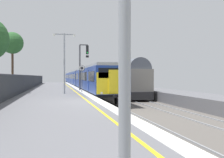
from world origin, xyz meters
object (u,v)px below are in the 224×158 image
at_px(background_tree_left, 12,44).
at_px(speed_limit_sign, 82,75).
at_px(commuter_train_at_platform, 79,78).
at_px(signal_gantry, 82,62).
at_px(platform_lamp_mid, 64,58).
at_px(freight_train_adjacent_track, 115,77).

bearing_deg(background_tree_left, speed_limit_sign, -58.46).
relative_size(commuter_train_at_platform, speed_limit_sign, 23.90).
relative_size(signal_gantry, speed_limit_sign, 1.92).
bearing_deg(commuter_train_at_platform, background_tree_left, -133.85).
distance_m(commuter_train_at_platform, platform_lamp_mid, 28.31).
height_order(signal_gantry, platform_lamp_mid, platform_lamp_mid).
bearing_deg(commuter_train_at_platform, signal_gantry, -93.85).
distance_m(platform_lamp_mid, background_tree_left, 18.58).
distance_m(speed_limit_sign, background_tree_left, 17.43).
xyz_separation_m(commuter_train_at_platform, freight_train_adjacent_track, (4.00, -14.54, 0.14)).
bearing_deg(platform_lamp_mid, signal_gantry, 70.13).
xyz_separation_m(speed_limit_sign, background_tree_left, (-8.79, 14.33, 4.61)).
bearing_deg(freight_train_adjacent_track, commuter_train_at_platform, 105.40).
height_order(freight_train_adjacent_track, platform_lamp_mid, platform_lamp_mid).
bearing_deg(platform_lamp_mid, freight_train_adjacent_track, 60.40).
xyz_separation_m(commuter_train_at_platform, signal_gantry, (-1.48, -22.01, 1.96)).
relative_size(commuter_train_at_platform, platform_lamp_mid, 11.91).
height_order(speed_limit_sign, platform_lamp_mid, platform_lamp_mid).
relative_size(platform_lamp_mid, background_tree_left, 0.67).
distance_m(commuter_train_at_platform, freight_train_adjacent_track, 15.08).
xyz_separation_m(signal_gantry, background_tree_left, (-9.16, 10.93, 3.10)).
distance_m(signal_gantry, background_tree_left, 14.60).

